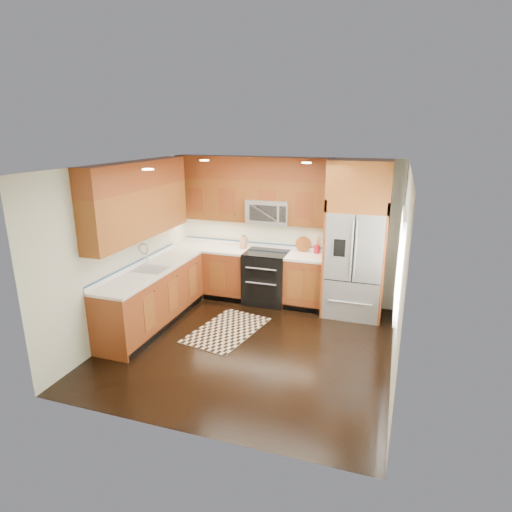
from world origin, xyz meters
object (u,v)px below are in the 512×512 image
(range, at_px, (266,277))
(knife_block, at_px, (244,243))
(utensil_crock, at_px, (317,247))
(rug, at_px, (227,330))
(refrigerator, at_px, (356,240))

(range, distance_m, knife_block, 0.76)
(knife_block, xyz_separation_m, utensil_crock, (1.33, 0.10, 0.00))
(range, relative_size, knife_block, 3.70)
(rug, bearing_deg, refrigerator, 46.43)
(range, xyz_separation_m, knife_block, (-0.48, 0.14, 0.58))
(utensil_crock, bearing_deg, refrigerator, -22.03)
(refrigerator, distance_m, knife_block, 2.05)
(refrigerator, bearing_deg, rug, -144.52)
(rug, height_order, utensil_crock, utensil_crock)
(refrigerator, relative_size, utensil_crock, 8.51)
(rug, xyz_separation_m, knife_block, (-0.23, 1.46, 1.04))
(range, distance_m, utensil_crock, 1.06)
(range, height_order, rug, range)
(refrigerator, xyz_separation_m, knife_block, (-2.03, 0.18, -0.26))
(knife_block, height_order, utensil_crock, utensil_crock)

